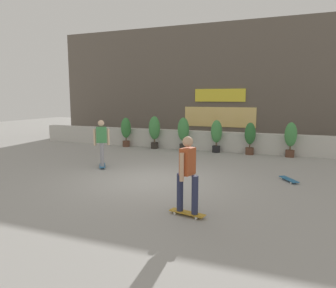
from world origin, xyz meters
TOP-DOWN VIEW (x-y plane):
  - ground_plane at (0.00, 0.00)m, footprint 48.00×48.00m
  - planter_wall at (0.00, 6.00)m, footprint 18.00×0.40m
  - building_backdrop at (0.00, 10.00)m, footprint 20.00×2.08m
  - potted_plant_0 at (-3.88, 5.55)m, footprint 0.50×0.50m
  - potted_plant_1 at (-2.30, 5.55)m, footprint 0.55×0.55m
  - potted_plant_2 at (-0.81, 5.55)m, footprint 0.54×0.54m
  - potted_plant_3 at (0.77, 5.55)m, footprint 0.50×0.50m
  - potted_plant_4 at (2.25, 5.55)m, footprint 0.47×0.47m
  - potted_plant_5 at (3.91, 5.55)m, footprint 0.50×0.50m
  - skater_by_wall_left at (1.96, -2.37)m, footprint 0.82×0.55m
  - skater_far_left at (-2.32, 0.98)m, footprint 0.60×0.78m
  - skateboard_near_camera at (3.93, 1.38)m, footprint 0.59×0.78m

SIDE VIEW (x-z plane):
  - ground_plane at x=0.00m, z-range 0.00..0.00m
  - skateboard_near_camera at x=3.93m, z-range 0.02..0.10m
  - planter_wall at x=0.00m, z-range 0.00..0.90m
  - potted_plant_4 at x=2.25m, z-range 0.10..1.51m
  - potted_plant_5 at x=3.91m, z-range 0.12..1.58m
  - potted_plant_3 at x=0.77m, z-range 0.12..1.59m
  - potted_plant_0 at x=-3.88m, z-range 0.12..1.59m
  - potted_plant_2 at x=-0.81m, z-range 0.13..1.68m
  - potted_plant_1 at x=-2.30m, z-range 0.14..1.71m
  - skater_by_wall_left at x=1.96m, z-range 0.09..1.79m
  - skater_far_left at x=-2.32m, z-range 0.09..1.79m
  - building_backdrop at x=0.00m, z-range 0.00..6.50m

